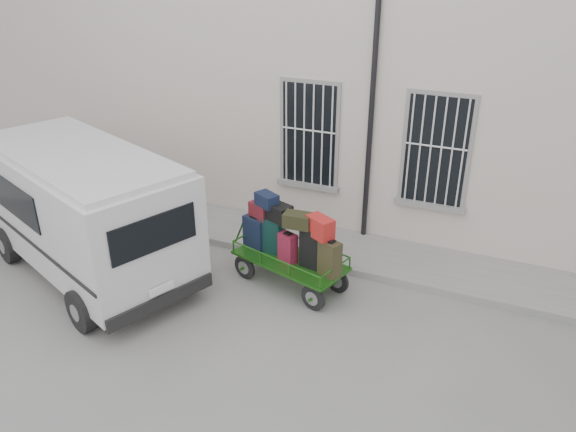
% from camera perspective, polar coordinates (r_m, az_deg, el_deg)
% --- Properties ---
extents(ground, '(80.00, 80.00, 0.00)m').
position_cam_1_polar(ground, '(10.56, -2.03, -8.30)').
color(ground, slate).
rests_on(ground, ground).
extents(building, '(24.00, 5.15, 6.00)m').
position_cam_1_polar(building, '(14.21, 7.66, 13.68)').
color(building, beige).
rests_on(building, ground).
extents(sidewalk, '(24.00, 1.70, 0.15)m').
position_cam_1_polar(sidewalk, '(12.25, 2.41, -2.74)').
color(sidewalk, gray).
rests_on(sidewalk, ground).
extents(luggage_cart, '(2.60, 1.54, 1.75)m').
position_cam_1_polar(luggage_cart, '(10.48, 0.11, -2.65)').
color(luggage_cart, black).
rests_on(luggage_cart, ground).
extents(van, '(5.43, 3.79, 2.54)m').
position_cam_1_polar(van, '(11.35, -20.02, 0.99)').
color(van, silver).
rests_on(van, ground).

